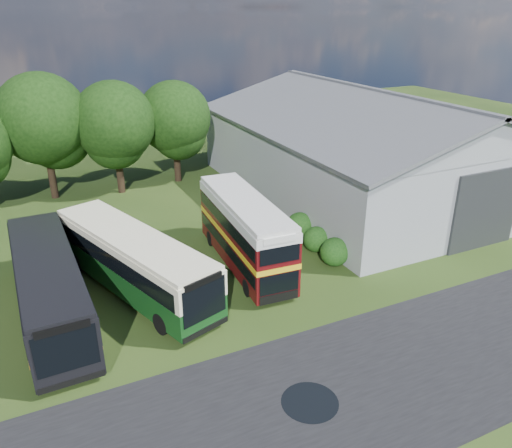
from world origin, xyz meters
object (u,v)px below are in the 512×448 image
bus_dark_single (49,286)px  bus_green_single (134,261)px  storage_shed (366,139)px  bus_maroon_double (245,233)px

bus_dark_single → bus_green_single: bearing=8.4°
storage_shed → bus_green_single: bearing=-158.8°
bus_green_single → bus_dark_single: size_ratio=1.03×
bus_maroon_double → bus_green_single: bearing=-175.4°
bus_maroon_double → bus_dark_single: size_ratio=0.83×
storage_shed → bus_dark_single: 26.29m
bus_green_single → bus_maroon_double: (6.37, 0.10, 0.32)m
storage_shed → bus_maroon_double: size_ratio=2.56×
bus_green_single → storage_shed: bearing=2.8°
bus_maroon_double → bus_dark_single: (-10.54, -0.84, -0.34)m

